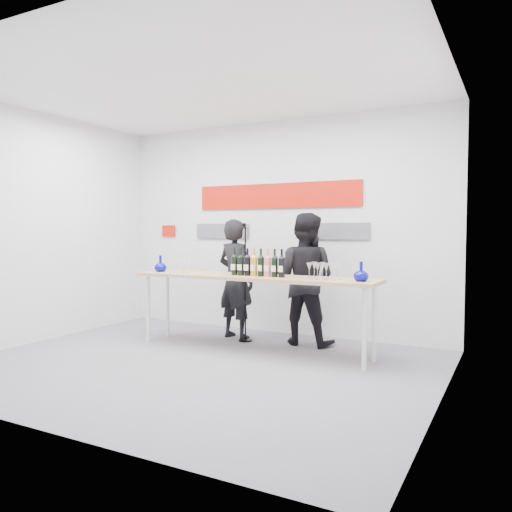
# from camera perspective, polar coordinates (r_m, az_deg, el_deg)

# --- Properties ---
(ground) EXTENTS (5.00, 5.00, 0.00)m
(ground) POSITION_cam_1_polar(r_m,az_deg,el_deg) (5.58, -6.74, -12.27)
(ground) COLOR slate
(ground) RESTS_ON ground
(back_wall) EXTENTS (5.00, 0.04, 3.00)m
(back_wall) POSITION_cam_1_polar(r_m,az_deg,el_deg) (7.12, 2.38, 3.26)
(back_wall) COLOR silver
(back_wall) RESTS_ON ground
(signage) EXTENTS (3.38, 0.02, 0.79)m
(signage) POSITION_cam_1_polar(r_m,az_deg,el_deg) (7.12, 1.87, 5.73)
(signage) COLOR red
(signage) RESTS_ON back_wall
(tasting_table) EXTENTS (3.06, 0.62, 0.92)m
(tasting_table) POSITION_cam_1_polar(r_m,az_deg,el_deg) (5.99, -0.45, -2.92)
(tasting_table) COLOR tan
(tasting_table) RESTS_ON ground
(wine_bottles) EXTENTS (0.71, 0.08, 0.33)m
(wine_bottles) POSITION_cam_1_polar(r_m,az_deg,el_deg) (5.90, 0.18, -0.72)
(wine_bottles) COLOR black
(wine_bottles) RESTS_ON tasting_table
(decanter_left) EXTENTS (0.16, 0.16, 0.21)m
(decanter_left) POSITION_cam_1_polar(r_m,az_deg,el_deg) (6.68, -10.87, -0.84)
(decanter_left) COLOR #070A83
(decanter_left) RESTS_ON tasting_table
(decanter_right) EXTENTS (0.16, 0.16, 0.21)m
(decanter_right) POSITION_cam_1_polar(r_m,az_deg,el_deg) (5.43, 11.92, -1.72)
(decanter_right) COLOR #070A83
(decanter_right) RESTS_ON tasting_table
(glasses_left) EXTENTS (0.26, 0.22, 0.18)m
(glasses_left) POSITION_cam_1_polar(r_m,az_deg,el_deg) (6.49, -8.31, -1.06)
(glasses_left) COLOR silver
(glasses_left) RESTS_ON tasting_table
(glasses_right) EXTENTS (0.36, 0.23, 0.18)m
(glasses_right) POSITION_cam_1_polar(r_m,az_deg,el_deg) (5.61, 7.83, -1.69)
(glasses_right) COLOR silver
(glasses_right) RESTS_ON tasting_table
(presenter_left) EXTENTS (0.66, 0.51, 1.61)m
(presenter_left) POSITION_cam_1_polar(r_m,az_deg,el_deg) (6.74, -2.32, -2.64)
(presenter_left) COLOR black
(presenter_left) RESTS_ON ground
(presenter_right) EXTENTS (0.83, 0.65, 1.68)m
(presenter_right) POSITION_cam_1_polar(r_m,az_deg,el_deg) (6.42, 5.58, -2.60)
(presenter_right) COLOR black
(presenter_right) RESTS_ON ground
(mic_stand) EXTENTS (0.18, 0.18, 1.56)m
(mic_stand) POSITION_cam_1_polar(r_m,az_deg,el_deg) (6.59, -1.23, -5.65)
(mic_stand) COLOR black
(mic_stand) RESTS_ON ground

